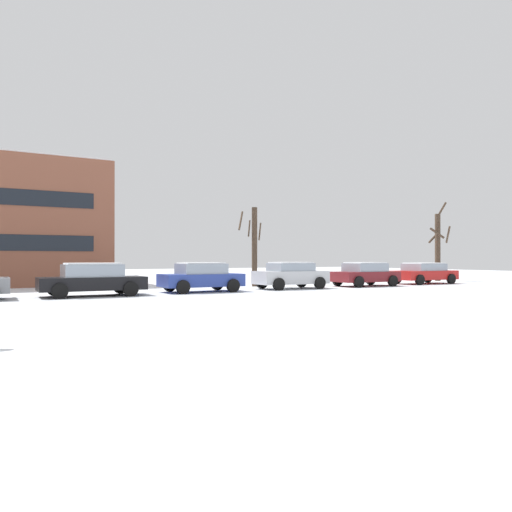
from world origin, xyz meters
The scene contains 7 objects.
parked_car_black centered at (4.28, 9.59, 0.73)m, with size 4.45×2.21×1.44m.
parked_car_blue centered at (9.47, 9.73, 0.73)m, with size 3.98×2.20×1.44m.
parked_car_silver centered at (14.65, 9.62, 0.74)m, with size 3.98×2.07×1.44m.
parked_car_maroon centered at (19.84, 9.52, 0.72)m, with size 3.96×2.22×1.40m.
parked_car_red centered at (25.02, 9.71, 0.70)m, with size 4.32×2.25×1.35m.
tree_far_right centered at (14.05, 12.56, 2.41)m, with size 1.65×1.64×4.61m.
tree_far_left centered at (29.13, 12.03, 2.61)m, with size 1.83×1.67×5.71m.
Camera 1 is at (-0.40, -12.72, 1.65)m, focal length 35.11 mm.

